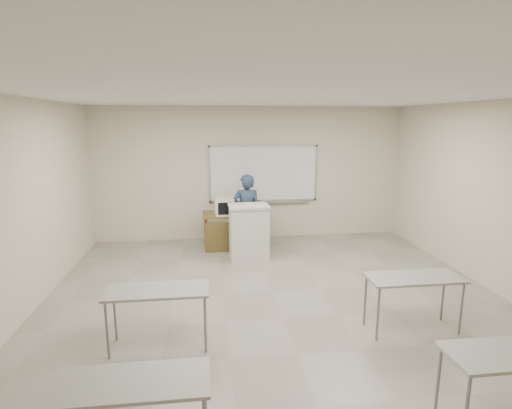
{
  "coord_description": "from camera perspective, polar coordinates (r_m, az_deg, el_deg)",
  "views": [
    {
      "loc": [
        -0.99,
        -4.99,
        2.66
      ],
      "look_at": [
        -0.1,
        2.2,
        1.15
      ],
      "focal_mm": 28.0,
      "sensor_mm": 36.0,
      "label": 1
    }
  ],
  "objects": [
    {
      "name": "floor",
      "position": [
        5.74,
        3.8,
        -15.94
      ],
      "size": [
        7.0,
        8.0,
        0.01
      ],
      "primitive_type": "cube",
      "color": "gray",
      "rests_on": "ground"
    },
    {
      "name": "whiteboard",
      "position": [
        9.12,
        1.1,
        4.32
      ],
      "size": [
        2.48,
        0.1,
        1.31
      ],
      "color": "white",
      "rests_on": "floor"
    },
    {
      "name": "student_desks",
      "position": [
        4.26,
        7.47,
        -16.19
      ],
      "size": [
        4.4,
        2.2,
        0.73
      ],
      "color": "gray",
      "rests_on": "floor"
    },
    {
      "name": "instructor_desk",
      "position": [
        8.47,
        -2.9,
        -2.79
      ],
      "size": [
        1.39,
        0.69,
        0.75
      ],
      "rotation": [
        0.0,
        0.0,
        0.02
      ],
      "color": "brown",
      "rests_on": "floor"
    },
    {
      "name": "podium",
      "position": [
        7.82,
        -1.04,
        -3.95
      ],
      "size": [
        0.77,
        0.56,
        1.08
      ],
      "rotation": [
        0.0,
        0.0,
        0.03
      ],
      "color": "silver",
      "rests_on": "floor"
    },
    {
      "name": "crt_monitor",
      "position": [
        8.35,
        -4.63,
        -0.28
      ],
      "size": [
        0.39,
        0.43,
        0.37
      ],
      "rotation": [
        0.0,
        0.0,
        0.09
      ],
      "color": "beige",
      "rests_on": "instructor_desk"
    },
    {
      "name": "laptop",
      "position": [
        8.45,
        -0.22,
        -0.9
      ],
      "size": [
        0.34,
        0.31,
        0.25
      ],
      "rotation": [
        0.0,
        0.0,
        0.18
      ],
      "color": "black",
      "rests_on": "instructor_desk"
    },
    {
      "name": "mouse",
      "position": [
        8.34,
        -1.5,
        -1.34
      ],
      "size": [
        0.11,
        0.08,
        0.04
      ],
      "primitive_type": "ellipsoid",
      "rotation": [
        0.0,
        0.0,
        -0.16
      ],
      "color": "#9FA0A6",
      "rests_on": "instructor_desk"
    },
    {
      "name": "keyboard",
      "position": [
        7.78,
        -0.01,
        0.15
      ],
      "size": [
        0.42,
        0.2,
        0.02
      ],
      "primitive_type": "cube",
      "rotation": [
        0.0,
        0.0,
        -0.16
      ],
      "color": "beige",
      "rests_on": "podium"
    },
    {
      "name": "presenter",
      "position": [
        8.28,
        -1.36,
        -1.17
      ],
      "size": [
        0.59,
        0.39,
        1.62
      ],
      "primitive_type": "imported",
      "rotation": [
        0.0,
        0.0,
        3.15
      ],
      "color": "black",
      "rests_on": "floor"
    }
  ]
}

